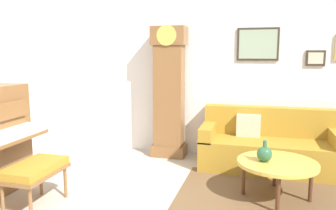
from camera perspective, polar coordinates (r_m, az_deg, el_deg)
The scene contains 7 objects.
wall_back at distance 5.28m, azimuth 6.93°, elevation 6.44°, with size 5.30×0.13×2.80m.
area_rug at distance 4.11m, azimuth 17.16°, elevation -14.74°, with size 2.10×1.50×0.01m, color brown.
piano_bench at distance 3.82m, azimuth -21.80°, elevation -10.35°, with size 0.42×0.70×0.48m.
grandfather_clock at distance 5.19m, azimuth 0.19°, elevation 1.60°, with size 0.52×0.34×2.03m.
couch at distance 4.97m, azimuth 16.87°, elevation -6.79°, with size 1.90×0.80×0.84m.
coffee_table at distance 3.96m, azimuth 18.16°, elevation -9.56°, with size 0.88×0.88×0.43m.
green_jug at distance 3.88m, azimuth 16.15°, elevation -8.03°, with size 0.17×0.17×0.24m.
Camera 1 is at (0.79, -2.82, 1.62)m, focal length 35.67 mm.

